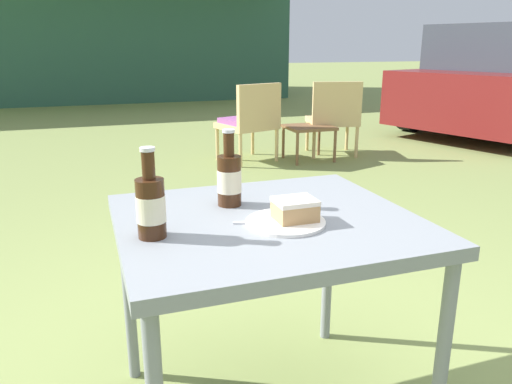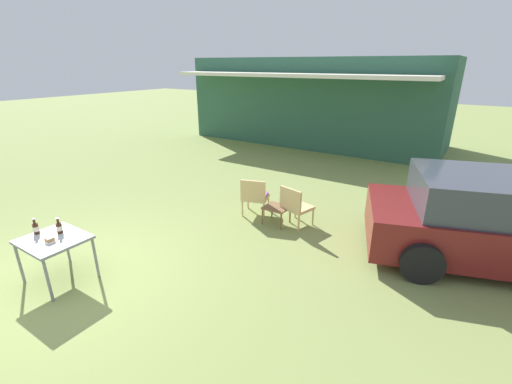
{
  "view_description": "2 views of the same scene",
  "coord_description": "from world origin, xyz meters",
  "px_view_note": "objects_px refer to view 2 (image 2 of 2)",
  "views": [
    {
      "loc": [
        -0.49,
        -1.31,
        1.19
      ],
      "look_at": [
        0.0,
        0.1,
        0.75
      ],
      "focal_mm": 35.0,
      "sensor_mm": 36.0,
      "label": 1
    },
    {
      "loc": [
        4.82,
        -2.06,
        3.06
      ],
      "look_at": [
        1.72,
        2.72,
        0.9
      ],
      "focal_mm": 24.0,
      "sensor_mm": 36.0,
      "label": 2
    }
  ],
  "objects_px": {
    "cola_bottle_far": "(36,228)",
    "cake_on_plate": "(49,240)",
    "patio_table": "(54,242)",
    "wicker_chair_cushioned": "(255,195)",
    "wicker_chair_plain": "(295,205)",
    "parked_car": "(492,221)",
    "cola_bottle_near": "(59,228)",
    "garden_side_table": "(276,209)"
  },
  "relations": [
    {
      "from": "cake_on_plate",
      "to": "cola_bottle_far",
      "type": "distance_m",
      "value": 0.39
    },
    {
      "from": "patio_table",
      "to": "wicker_chair_cushioned",
      "type": "bearing_deg",
      "value": 72.29
    },
    {
      "from": "cake_on_plate",
      "to": "parked_car",
      "type": "bearing_deg",
      "value": 38.67
    },
    {
      "from": "garden_side_table",
      "to": "cola_bottle_far",
      "type": "relative_size",
      "value": 1.96
    },
    {
      "from": "garden_side_table",
      "to": "cake_on_plate",
      "type": "bearing_deg",
      "value": -115.89
    },
    {
      "from": "cake_on_plate",
      "to": "cola_bottle_near",
      "type": "bearing_deg",
      "value": 118.19
    },
    {
      "from": "wicker_chair_cushioned",
      "to": "cake_on_plate",
      "type": "height_order",
      "value": "wicker_chair_cushioned"
    },
    {
      "from": "patio_table",
      "to": "wicker_chair_plain",
      "type": "bearing_deg",
      "value": 59.47
    },
    {
      "from": "cola_bottle_far",
      "to": "cake_on_plate",
      "type": "bearing_deg",
      "value": -3.29
    },
    {
      "from": "garden_side_table",
      "to": "cake_on_plate",
      "type": "relative_size",
      "value": 2.08
    },
    {
      "from": "wicker_chair_cushioned",
      "to": "cola_bottle_near",
      "type": "relative_size",
      "value": 3.35
    },
    {
      "from": "cola_bottle_near",
      "to": "cola_bottle_far",
      "type": "relative_size",
      "value": 1.0
    },
    {
      "from": "wicker_chair_cushioned",
      "to": "patio_table",
      "type": "height_order",
      "value": "wicker_chair_cushioned"
    },
    {
      "from": "cola_bottle_near",
      "to": "cola_bottle_far",
      "type": "xyz_separation_m",
      "value": [
        -0.27,
        -0.2,
        0.0
      ]
    },
    {
      "from": "cola_bottle_far",
      "to": "garden_side_table",
      "type": "bearing_deg",
      "value": 59.02
    },
    {
      "from": "garden_side_table",
      "to": "cola_bottle_near",
      "type": "distance_m",
      "value": 3.78
    },
    {
      "from": "parked_car",
      "to": "cola_bottle_near",
      "type": "distance_m",
      "value": 6.69
    },
    {
      "from": "parked_car",
      "to": "cola_bottle_far",
      "type": "xyz_separation_m",
      "value": [
        -5.64,
        -4.18,
        0.1
      ]
    },
    {
      "from": "wicker_chair_cushioned",
      "to": "patio_table",
      "type": "bearing_deg",
      "value": 54.47
    },
    {
      "from": "cake_on_plate",
      "to": "patio_table",
      "type": "bearing_deg",
      "value": 123.57
    },
    {
      "from": "garden_side_table",
      "to": "cake_on_plate",
      "type": "xyz_separation_m",
      "value": [
        -1.7,
        -3.5,
        0.4
      ]
    },
    {
      "from": "wicker_chair_cushioned",
      "to": "patio_table",
      "type": "xyz_separation_m",
      "value": [
        -1.14,
        -3.57,
        0.19
      ]
    },
    {
      "from": "parked_car",
      "to": "wicker_chair_plain",
      "type": "xyz_separation_m",
      "value": [
        -3.21,
        -0.59,
        -0.24
      ]
    },
    {
      "from": "patio_table",
      "to": "cola_bottle_far",
      "type": "height_order",
      "value": "cola_bottle_far"
    },
    {
      "from": "wicker_chair_cushioned",
      "to": "garden_side_table",
      "type": "distance_m",
      "value": 0.63
    },
    {
      "from": "wicker_chair_cushioned",
      "to": "cake_on_plate",
      "type": "xyz_separation_m",
      "value": [
        -1.09,
        -3.64,
        0.28
      ]
    },
    {
      "from": "wicker_chair_plain",
      "to": "cake_on_plate",
      "type": "bearing_deg",
      "value": 75.6
    },
    {
      "from": "parked_car",
      "to": "cola_bottle_far",
      "type": "bearing_deg",
      "value": -161.66
    },
    {
      "from": "wicker_chair_cushioned",
      "to": "cola_bottle_far",
      "type": "relative_size",
      "value": 3.35
    },
    {
      "from": "wicker_chair_cushioned",
      "to": "cola_bottle_far",
      "type": "xyz_separation_m",
      "value": [
        -1.48,
        -3.61,
        0.34
      ]
    },
    {
      "from": "parked_car",
      "to": "cola_bottle_far",
      "type": "distance_m",
      "value": 7.02
    },
    {
      "from": "wicker_chair_plain",
      "to": "cake_on_plate",
      "type": "distance_m",
      "value": 4.16
    },
    {
      "from": "patio_table",
      "to": "cake_on_plate",
      "type": "relative_size",
      "value": 3.79
    },
    {
      "from": "wicker_chair_cushioned",
      "to": "cola_bottle_far",
      "type": "height_order",
      "value": "cola_bottle_far"
    },
    {
      "from": "patio_table",
      "to": "cola_bottle_near",
      "type": "bearing_deg",
      "value": 115.48
    },
    {
      "from": "wicker_chair_plain",
      "to": "cola_bottle_far",
      "type": "relative_size",
      "value": 3.35
    },
    {
      "from": "wicker_chair_cushioned",
      "to": "cola_bottle_near",
      "type": "bearing_deg",
      "value": 52.67
    },
    {
      "from": "wicker_chair_plain",
      "to": "cola_bottle_near",
      "type": "bearing_deg",
      "value": 72.59
    },
    {
      "from": "parked_car",
      "to": "cake_on_plate",
      "type": "distance_m",
      "value": 6.73
    },
    {
      "from": "parked_car",
      "to": "cake_on_plate",
      "type": "height_order",
      "value": "parked_car"
    },
    {
      "from": "parked_car",
      "to": "patio_table",
      "type": "distance_m",
      "value": 6.72
    },
    {
      "from": "wicker_chair_plain",
      "to": "cake_on_plate",
      "type": "xyz_separation_m",
      "value": [
        -2.04,
        -3.61,
        0.27
      ]
    }
  ]
}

